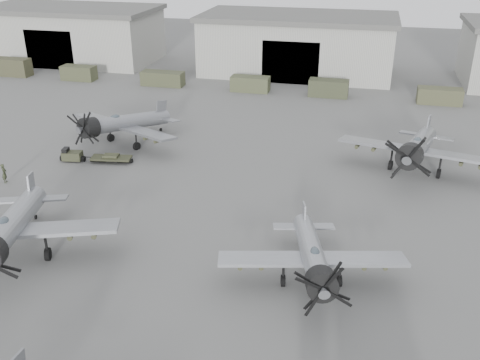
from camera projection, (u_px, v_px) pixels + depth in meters
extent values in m
plane|color=#61625F|center=(131.00, 349.00, 28.25)|extent=(220.00, 220.00, 0.00)
cube|color=#B0B0A5|center=(71.00, 36.00, 89.12)|extent=(28.00, 14.00, 8.00)
cube|color=#5A5A56|center=(67.00, 9.00, 87.27)|extent=(29.00, 14.80, 0.70)
cube|color=black|center=(50.00, 50.00, 83.57)|extent=(8.12, 0.40, 6.00)
cube|color=#B0B0A5|center=(297.00, 46.00, 81.08)|extent=(28.00, 14.00, 8.00)
cube|color=#5A5A56|center=(299.00, 17.00, 79.23)|extent=(29.00, 14.80, 0.70)
cube|color=black|center=(290.00, 63.00, 75.53)|extent=(8.12, 0.40, 6.00)
cube|color=#3E3E28|center=(11.00, 67.00, 80.47)|extent=(5.89, 2.20, 2.61)
cube|color=#40442C|center=(79.00, 73.00, 78.22)|extent=(4.95, 2.20, 2.08)
cube|color=#40442C|center=(163.00, 79.00, 75.48)|extent=(6.01, 2.20, 1.98)
cube|color=#454A30|center=(250.00, 84.00, 72.78)|extent=(5.23, 2.20, 2.03)
cube|color=#383D28|center=(329.00, 88.00, 70.50)|extent=(5.17, 2.20, 2.22)
cube|color=#47482F|center=(440.00, 96.00, 67.59)|extent=(5.47, 2.20, 2.00)
cylinder|color=gray|center=(13.00, 223.00, 35.53)|extent=(5.60, 11.62, 3.47)
cube|color=gray|center=(11.00, 231.00, 35.05)|extent=(13.86, 7.06, 0.62)
cube|color=gray|center=(31.00, 186.00, 40.14)|extent=(0.76, 1.78, 2.21)
ellipsoid|color=#3F4C54|center=(3.00, 223.00, 33.50)|extent=(1.08, 1.48, 0.62)
cylinder|color=black|center=(48.00, 254.00, 35.82)|extent=(0.60, 0.94, 0.89)
cylinder|color=black|center=(36.00, 217.00, 40.88)|extent=(0.25, 0.38, 0.35)
cylinder|color=#9C9FA5|center=(311.00, 251.00, 33.17)|extent=(3.62, 9.84, 2.88)
cylinder|color=black|center=(321.00, 284.00, 28.96)|extent=(2.04, 1.83, 1.92)
cube|color=#9C9FA5|center=(312.00, 259.00, 32.77)|extent=(11.69, 4.66, 0.52)
cube|color=#9C9FA5|center=(304.00, 215.00, 37.03)|extent=(0.46, 1.52, 1.84)
ellipsoid|color=#3F4C54|center=(315.00, 253.00, 31.48)|extent=(0.80, 1.21, 0.52)
cylinder|color=black|center=(283.00, 281.00, 33.24)|extent=(0.42, 0.78, 0.74)
cylinder|color=black|center=(339.00, 281.00, 33.23)|extent=(0.42, 0.78, 0.74)
cylinder|color=black|center=(303.00, 242.00, 37.65)|extent=(0.18, 0.31, 0.30)
cylinder|color=gray|center=(128.00, 122.00, 54.55)|extent=(5.77, 10.66, 3.23)
cylinder|color=black|center=(89.00, 128.00, 50.71)|extent=(2.45, 2.28, 2.15)
cube|color=gray|center=(124.00, 126.00, 54.21)|extent=(12.75, 7.22, 0.58)
cube|color=gray|center=(161.00, 109.00, 57.99)|extent=(0.80, 1.63, 2.06)
ellipsoid|color=#3F4C54|center=(115.00, 117.00, 52.96)|extent=(1.06, 1.38, 0.58)
cylinder|color=black|center=(111.00, 138.00, 55.83)|extent=(0.59, 0.87, 0.83)
cylinder|color=black|center=(137.00, 146.00, 53.70)|extent=(0.59, 0.87, 0.83)
cylinder|color=black|center=(161.00, 130.00, 58.74)|extent=(0.24, 0.35, 0.33)
cylinder|color=gray|center=(419.00, 145.00, 48.30)|extent=(4.25, 11.94, 3.49)
cylinder|color=black|center=(410.00, 156.00, 43.68)|extent=(2.46, 2.19, 2.33)
cube|color=gray|center=(417.00, 150.00, 47.87)|extent=(14.18, 5.49, 0.63)
cube|color=gray|center=(428.00, 126.00, 52.48)|extent=(0.54, 1.84, 2.23)
ellipsoid|color=#3F4C54|center=(417.00, 141.00, 46.41)|extent=(0.95, 1.46, 0.63)
cylinder|color=black|center=(390.00, 165.00, 49.30)|extent=(0.50, 0.94, 0.89)
cylinder|color=black|center=(439.00, 174.00, 47.60)|extent=(0.50, 0.94, 0.89)
cylinder|color=black|center=(424.00, 150.00, 53.27)|extent=(0.21, 0.38, 0.36)
cube|color=#353824|center=(72.00, 156.00, 50.97)|extent=(1.94, 1.35, 0.80)
cube|color=black|center=(66.00, 151.00, 50.80)|extent=(0.63, 0.96, 0.50)
cylinder|color=black|center=(73.00, 158.00, 51.10)|extent=(1.26, 0.73, 0.56)
cylinder|color=black|center=(86.00, 157.00, 50.92)|extent=(1.19, 0.26, 0.08)
cube|color=#353824|center=(111.00, 158.00, 50.73)|extent=(3.95, 1.95, 0.18)
cylinder|color=black|center=(111.00, 160.00, 50.84)|extent=(1.54, 0.66, 0.44)
cylinder|color=#353824|center=(111.00, 156.00, 50.65)|extent=(1.42, 0.53, 0.32)
imported|color=#343B26|center=(4.00, 173.00, 46.52)|extent=(0.61, 0.74, 1.74)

